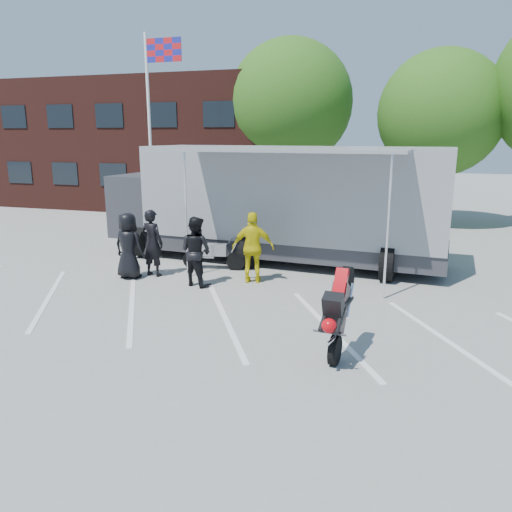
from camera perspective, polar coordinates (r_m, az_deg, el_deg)
The scene contains 13 objects.
ground at distance 10.63m, azimuth -6.55°, elevation -8.68°, with size 100.00×100.00×0.00m, color gray.
parking_bay_lines at distance 11.49m, azimuth -4.53°, elevation -6.87°, with size 18.00×5.00×0.01m, color white.
office_building at distance 30.42m, azimuth -10.35°, elevation 12.43°, with size 18.00×8.00×7.00m, color #421B15.
flagpole at distance 21.61m, azimuth -11.55°, elevation 16.10°, with size 1.61×0.12×8.00m.
tree_left at distance 25.74m, azimuth 3.94°, elevation 17.04°, with size 6.12×6.12×8.64m.
tree_mid at distance 24.00m, azimuth 20.38°, elevation 15.02°, with size 5.44×5.44×7.68m.
transporter_truck at distance 16.47m, azimuth 2.39°, elevation -0.52°, with size 11.57×5.58×3.68m, color gray, non-canonical shape.
parked_motorcycle at distance 15.43m, azimuth -4.79°, elevation -1.52°, with size 0.66×1.98×1.03m, color #A7A8AC, non-canonical shape.
stunt_bike_rider at distance 9.86m, azimuth 9.81°, elevation -10.66°, with size 0.74×1.57×1.85m, color black, non-canonical shape.
spectator_leather_a at distance 14.69m, azimuth -14.36°, elevation 1.13°, with size 0.93×0.60×1.90m, color black.
spectator_leather_b at distance 14.79m, azimuth -11.78°, elevation 1.48°, with size 0.71×0.47×1.96m, color black.
spectator_leather_c at distance 13.65m, azimuth -6.88°, elevation 0.55°, with size 0.93×0.72×1.91m, color black.
spectator_hivis at distance 13.81m, azimuth -0.33°, elevation 0.97°, with size 1.16×0.48×1.99m, color yellow.
Camera 1 is at (4.08, -8.96, 4.02)m, focal length 35.00 mm.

